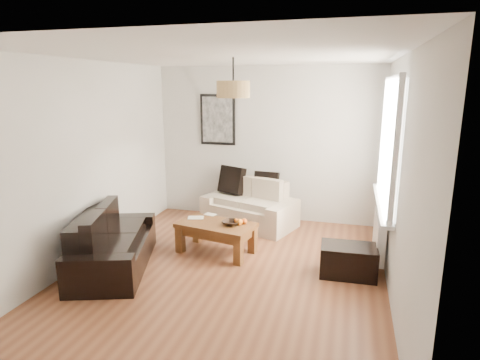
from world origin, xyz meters
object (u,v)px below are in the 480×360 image
(loveseat_cream, at_px, (250,204))
(ottoman, at_px, (348,261))
(sofa_leather, at_px, (114,241))
(coffee_table, at_px, (216,238))

(loveseat_cream, xyz_separation_m, ottoman, (1.61, -1.45, -0.18))
(sofa_leather, xyz_separation_m, coffee_table, (1.10, 0.80, -0.14))
(sofa_leather, relative_size, ottoman, 2.46)
(loveseat_cream, distance_m, coffee_table, 1.24)
(loveseat_cream, xyz_separation_m, sofa_leather, (-1.27, -2.02, -0.01))
(coffee_table, bearing_deg, sofa_leather, -144.02)
(sofa_leather, bearing_deg, ottoman, -97.45)
(coffee_table, relative_size, ottoman, 1.56)
(coffee_table, xyz_separation_m, ottoman, (1.78, -0.23, -0.02))
(sofa_leather, height_order, coffee_table, sofa_leather)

